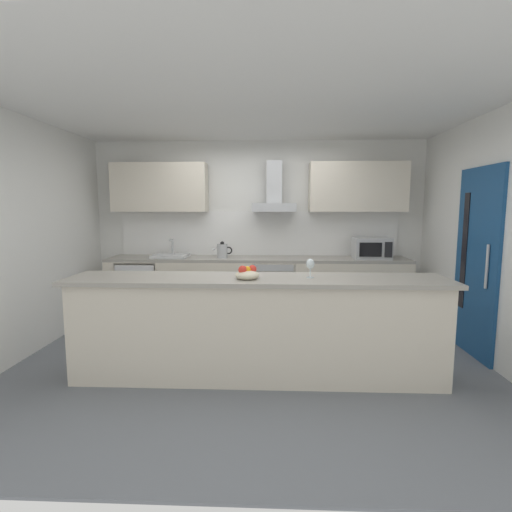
{
  "coord_description": "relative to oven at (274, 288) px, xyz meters",
  "views": [
    {
      "loc": [
        0.21,
        -4.14,
        1.62
      ],
      "look_at": [
        0.02,
        0.39,
        1.05
      ],
      "focal_mm": 27.11,
      "sensor_mm": 36.0,
      "label": 1
    }
  ],
  "objects": [
    {
      "name": "counter_back",
      "position": [
        -0.24,
        0.03,
        -0.01
      ],
      "size": [
        4.3,
        0.6,
        0.9
      ],
      "color": "beige",
      "rests_on": "ground"
    },
    {
      "name": "wall_right",
      "position": [
        2.27,
        -1.36,
        0.84
      ],
      "size": [
        0.12,
        4.42,
        2.6
      ],
      "primitive_type": "cube",
      "color": "white",
      "rests_on": "ground"
    },
    {
      "name": "side_door",
      "position": [
        2.19,
        -1.26,
        0.57
      ],
      "size": [
        0.08,
        0.85,
        2.05
      ],
      "color": "navy",
      "rests_on": "ground"
    },
    {
      "name": "sink",
      "position": [
        -1.5,
        0.01,
        0.47
      ],
      "size": [
        0.5,
        0.4,
        0.26
      ],
      "color": "silver",
      "rests_on": "counter_back"
    },
    {
      "name": "counter_island",
      "position": [
        -0.16,
        -1.98,
        0.03
      ],
      "size": [
        3.53,
        0.64,
        0.98
      ],
      "color": "beige",
      "rests_on": "ground"
    },
    {
      "name": "upper_cabinets",
      "position": [
        -0.24,
        0.18,
        1.45
      ],
      "size": [
        4.25,
        0.32,
        0.7
      ],
      "color": "beige"
    },
    {
      "name": "microwave",
      "position": [
        1.38,
        -0.03,
        0.59
      ],
      "size": [
        0.5,
        0.38,
        0.3
      ],
      "color": "#B7BABC",
      "rests_on": "counter_back"
    },
    {
      "name": "refrigerator",
      "position": [
        -1.94,
        -0.0,
        -0.03
      ],
      "size": [
        0.58,
        0.6,
        0.85
      ],
      "color": "white",
      "rests_on": "ground"
    },
    {
      "name": "ceiling",
      "position": [
        -0.24,
        -1.36,
        2.15
      ],
      "size": [
        5.89,
        4.42,
        0.02
      ],
      "primitive_type": "cube",
      "color": "white"
    },
    {
      "name": "wine_glass",
      "position": [
        0.33,
        -1.97,
        0.64
      ],
      "size": [
        0.08,
        0.08,
        0.18
      ],
      "color": "silver",
      "rests_on": "counter_island"
    },
    {
      "name": "backsplash_tile",
      "position": [
        -0.24,
        0.33,
        0.77
      ],
      "size": [
        4.16,
        0.02,
        0.66
      ],
      "primitive_type": "cube",
      "color": "white"
    },
    {
      "name": "wall_back",
      "position": [
        -0.24,
        0.41,
        0.84
      ],
      "size": [
        5.89,
        0.12,
        2.6
      ],
      "primitive_type": "cube",
      "color": "white",
      "rests_on": "ground"
    },
    {
      "name": "range_hood",
      "position": [
        0.0,
        0.13,
        1.33
      ],
      "size": [
        0.62,
        0.45,
        0.72
      ],
      "color": "#B7BABC"
    },
    {
      "name": "kettle",
      "position": [
        -0.74,
        -0.03,
        0.55
      ],
      "size": [
        0.29,
        0.15,
        0.24
      ],
      "color": "#B7BABC",
      "rests_on": "counter_back"
    },
    {
      "name": "oven",
      "position": [
        0.0,
        0.0,
        0.0
      ],
      "size": [
        0.6,
        0.62,
        0.8
      ],
      "color": "slate",
      "rests_on": "ground"
    },
    {
      "name": "fruit_bowl",
      "position": [
        -0.25,
        -2.05,
        0.56
      ],
      "size": [
        0.22,
        0.22,
        0.13
      ],
      "color": "beige",
      "rests_on": "counter_island"
    },
    {
      "name": "wall_left",
      "position": [
        -2.74,
        -1.36,
        0.84
      ],
      "size": [
        0.12,
        4.42,
        2.6
      ],
      "primitive_type": "cube",
      "color": "white",
      "rests_on": "ground"
    },
    {
      "name": "ground",
      "position": [
        -0.24,
        -1.36,
        -0.47
      ],
      "size": [
        5.89,
        4.42,
        0.02
      ],
      "primitive_type": "cube",
      "color": "slate"
    }
  ]
}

